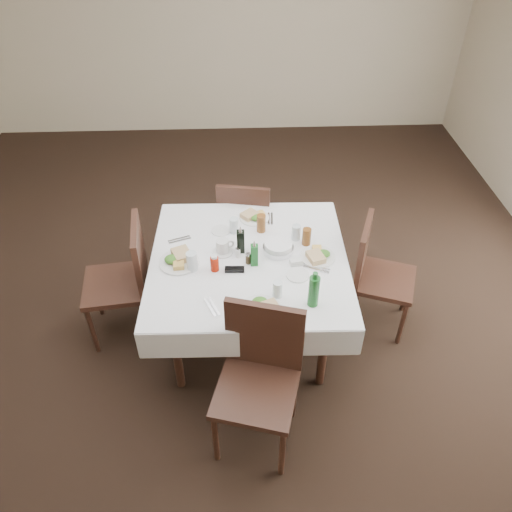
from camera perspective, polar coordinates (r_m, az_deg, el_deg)
The scene contains 33 objects.
ground_plane at distance 4.14m, azimuth -3.73°, elevation -6.90°, with size 7.00×7.00×0.00m, color black.
room_shell at distance 3.13m, azimuth -5.09°, elevation 15.14°, with size 6.04×7.04×2.80m.
dining_table at distance 3.54m, azimuth -0.81°, elevation -1.15°, with size 1.41×1.41×0.76m.
chair_north at distance 4.27m, azimuth -1.21°, elevation 4.15°, with size 0.50×0.50×0.91m.
chair_south at distance 3.06m, azimuth 0.45°, elevation -12.86°, with size 0.58×0.58×1.00m.
chair_east at distance 3.86m, azimuth 13.39°, elevation -1.51°, with size 0.56×0.56×0.92m.
chair_west at distance 3.78m, azimuth -14.55°, elevation -2.09°, with size 0.52×0.52×0.98m.
meal_north at distance 3.86m, azimuth -0.26°, elevation 4.55°, with size 0.23×0.23×0.05m.
meal_south at distance 3.10m, azimuth 0.66°, elevation -6.02°, with size 0.27×0.27×0.06m.
meal_east at distance 3.51m, azimuth 7.10°, elevation 0.05°, with size 0.25×0.25×0.05m.
meal_west at distance 3.48m, azimuth -8.84°, elevation -0.40°, with size 0.28×0.28×0.06m.
side_plate_a at distance 3.74m, azimuth -4.03°, elevation 2.91°, with size 0.14×0.14×0.01m.
side_plate_b at distance 3.36m, azimuth 4.78°, elevation -2.20°, with size 0.15×0.15×0.01m.
water_n at distance 3.70m, azimuth -2.52°, elevation 3.50°, with size 0.06×0.06×0.12m.
water_s at distance 3.18m, azimuth 2.48°, elevation -3.80°, with size 0.06×0.06×0.12m.
water_e at distance 3.64m, azimuth 4.61°, elevation 2.70°, with size 0.06×0.06×0.12m.
water_w at distance 3.39m, azimuth -7.33°, elevation -0.60°, with size 0.07×0.07×0.14m.
iced_tea_a at distance 3.70m, azimuth 0.60°, elevation 3.76°, with size 0.07×0.07×0.14m.
iced_tea_b at distance 3.59m, azimuth 5.80°, elevation 2.21°, with size 0.06×0.06×0.13m.
bread_basket at distance 3.53m, azimuth 2.56°, elevation 1.01°, with size 0.22×0.22×0.07m.
oil_cruet_dark at distance 3.49m, azimuth -1.77°, elevation 1.77°, with size 0.05×0.05×0.22m.
oil_cruet_green at distance 3.38m, azimuth -0.19°, elevation 0.21°, with size 0.05×0.05×0.21m.
ketchup_bottle at distance 3.37m, azimuth -4.76°, elevation -0.83°, with size 0.06×0.06×0.13m.
salt_shaker at distance 3.48m, azimuth -2.08°, elevation 0.39°, with size 0.03×0.03×0.08m.
pepper_shaker at distance 3.43m, azimuth -0.90°, elevation -0.27°, with size 0.04×0.04×0.08m.
coffee_mug at distance 3.52m, azimuth -3.80°, elevation 1.03°, with size 0.16×0.15×0.11m.
sunglasses at distance 3.38m, azimuth -2.46°, elevation -1.55°, with size 0.13×0.05×0.03m.
green_bottle at distance 3.10m, azimuth 6.62°, elevation -3.96°, with size 0.07×0.07×0.26m.
sugar_caddy at distance 3.44m, azimuth 4.58°, elevation -0.68°, with size 0.09×0.06×0.04m.
cutlery_n at distance 3.86m, azimuth 1.64°, elevation 4.28°, with size 0.05×0.16×0.01m.
cutlery_s at distance 3.15m, azimuth -5.04°, elevation -5.83°, with size 0.11×0.18×0.01m.
cutlery_e at distance 3.43m, azimuth 6.96°, elevation -1.38°, with size 0.18×0.12×0.01m.
cutlery_w at distance 3.69m, azimuth -8.74°, elevation 1.85°, with size 0.17×0.10×0.01m.
Camera 1 is at (0.14, -2.84, 3.01)m, focal length 35.00 mm.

